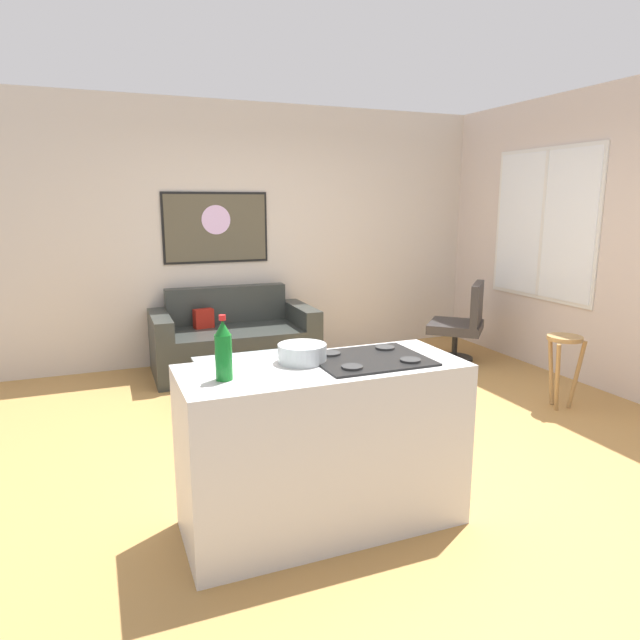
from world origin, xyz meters
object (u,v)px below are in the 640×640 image
object	(u,v)px
coffee_table	(253,364)
mixing_bowl	(302,353)
bar_stool	(563,354)
soda_bottle	(223,351)
couch	(234,343)
armchair	(463,323)
wall_painting	(216,228)

from	to	relation	value
coffee_table	mixing_bowl	size ratio (longest dim) A/B	3.73
bar_stool	soda_bottle	size ratio (longest dim) A/B	2.01
couch	armchair	distance (m)	2.52
mixing_bowl	coffee_table	bearing A→B (deg)	82.99
couch	armchair	xyz separation A→B (m)	(2.44, -0.60, 0.14)
bar_stool	soda_bottle	distance (m)	3.31
couch	bar_stool	size ratio (longest dim) A/B	2.62
couch	bar_stool	distance (m)	3.19
armchair	mixing_bowl	world-z (taller)	mixing_bowl
coffee_table	armchair	bearing A→B (deg)	10.60
bar_stool	mixing_bowl	bearing A→B (deg)	-163.20
armchair	soda_bottle	size ratio (longest dim) A/B	2.80
bar_stool	mixing_bowl	world-z (taller)	mixing_bowl
coffee_table	bar_stool	bearing A→B (deg)	-23.80
couch	coffee_table	size ratio (longest dim) A/B	1.72
armchair	bar_stool	world-z (taller)	armchair
armchair	mixing_bowl	size ratio (longest dim) A/B	3.41
bar_stool	wall_painting	distance (m)	3.67
armchair	wall_painting	distance (m)	2.90
bar_stool	wall_painting	size ratio (longest dim) A/B	0.56
couch	coffee_table	world-z (taller)	couch
armchair	soda_bottle	world-z (taller)	soda_bottle
mixing_bowl	wall_painting	bearing A→B (deg)	85.64
coffee_table	armchair	distance (m)	2.56
mixing_bowl	couch	bearing A→B (deg)	84.03
mixing_bowl	armchair	bearing A→B (deg)	40.49
soda_bottle	coffee_table	bearing A→B (deg)	71.34
armchair	wall_painting	xyz separation A→B (m)	(-2.49, 1.05, 1.04)
soda_bottle	wall_painting	bearing A→B (deg)	78.65
coffee_table	bar_stool	size ratio (longest dim) A/B	1.52
armchair	soda_bottle	bearing A→B (deg)	-142.09
couch	bar_stool	world-z (taller)	couch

